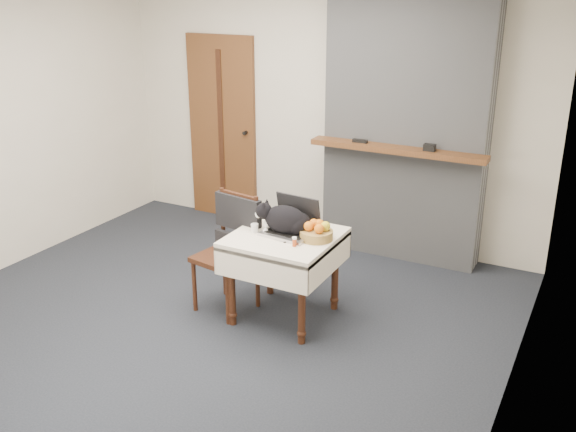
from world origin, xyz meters
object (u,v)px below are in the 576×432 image
(door, at_px, (222,129))
(cat, at_px, (287,220))
(laptop, at_px, (292,224))
(fruit_basket, at_px, (317,232))
(chair, at_px, (233,236))
(pill_bottle, at_px, (294,242))
(cream_jar, at_px, (255,228))
(side_table, at_px, (285,249))

(door, distance_m, cat, 2.44)
(door, distance_m, laptop, 2.43)
(fruit_basket, bearing_deg, chair, -176.17)
(cat, xyz_separation_m, fruit_basket, (0.25, 0.01, -0.05))
(door, distance_m, chair, 2.19)
(pill_bottle, bearing_deg, cat, 130.74)
(laptop, bearing_deg, chair, -165.54)
(laptop, relative_size, cat, 0.76)
(pill_bottle, xyz_separation_m, fruit_basket, (0.08, 0.20, 0.02))
(laptop, bearing_deg, fruit_basket, -2.49)
(laptop, xyz_separation_m, chair, (-0.49, -0.08, -0.16))
(laptop, bearing_deg, cream_jar, -149.74)
(cream_jar, bearing_deg, chair, 169.39)
(laptop, height_order, cat, laptop)
(fruit_basket, bearing_deg, door, 138.65)
(door, xyz_separation_m, pill_bottle, (1.87, -1.92, -0.26))
(side_table, xyz_separation_m, fruit_basket, (0.25, 0.04, 0.17))
(door, bearing_deg, laptop, -44.27)
(door, bearing_deg, side_table, -45.94)
(cream_jar, distance_m, chair, 0.27)
(laptop, distance_m, pill_bottle, 0.27)
(cream_jar, bearing_deg, door, 129.04)
(door, xyz_separation_m, cat, (1.71, -1.73, -0.19))
(cat, xyz_separation_m, pill_bottle, (0.16, -0.19, -0.07))
(side_table, relative_size, cat, 1.45)
(laptop, xyz_separation_m, fruit_basket, (0.22, -0.03, -0.01))
(laptop, distance_m, cat, 0.06)
(fruit_basket, xyz_separation_m, chair, (-0.72, -0.05, -0.15))
(fruit_basket, bearing_deg, laptop, 172.10)
(cat, relative_size, pill_bottle, 7.53)
(pill_bottle, bearing_deg, fruit_basket, 67.15)
(pill_bottle, xyz_separation_m, chair, (-0.63, 0.15, -0.13))
(door, relative_size, cat, 3.72)
(cat, distance_m, chair, 0.51)
(pill_bottle, distance_m, chair, 0.66)
(cat, xyz_separation_m, cream_jar, (-0.24, -0.08, -0.08))
(pill_bottle, bearing_deg, cream_jar, 164.78)
(door, relative_size, chair, 2.10)
(cream_jar, bearing_deg, cat, 18.60)
(cat, bearing_deg, cream_jar, -170.33)
(cream_jar, bearing_deg, pill_bottle, -15.22)
(cat, bearing_deg, pill_bottle, -58.20)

